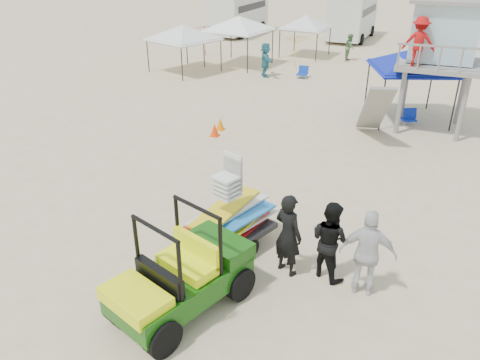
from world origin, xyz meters
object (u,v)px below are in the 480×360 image
at_px(utility_cart, 178,269).
at_px(lifeguard_tower, 441,37).
at_px(canopy_blue, 415,52).
at_px(man_left, 288,235).
at_px(surf_trailer, 231,217).

relative_size(utility_cart, lifeguard_tower, 0.65).
bearing_deg(canopy_blue, lifeguard_tower, -36.17).
bearing_deg(man_left, canopy_blue, -72.79).
bearing_deg(man_left, surf_trailer, 11.12).
relative_size(man_left, lifeguard_tower, 0.41).
bearing_deg(utility_cart, lifeguard_tower, 75.37).
relative_size(utility_cart, canopy_blue, 0.80).
height_order(surf_trailer, man_left, surf_trailer).
height_order(surf_trailer, lifeguard_tower, lifeguard_tower).
xyz_separation_m(utility_cart, lifeguard_tower, (3.46, 13.25, 2.54)).
bearing_deg(surf_trailer, man_left, -11.19).
distance_m(man_left, lifeguard_tower, 11.66).
bearing_deg(man_left, utility_cart, 75.54).
bearing_deg(lifeguard_tower, utility_cart, -104.63).
bearing_deg(lifeguard_tower, man_left, -99.79).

